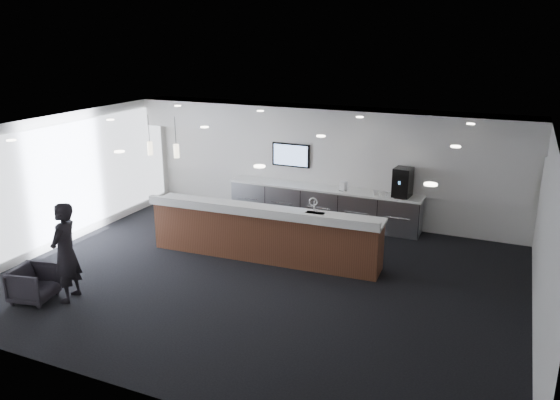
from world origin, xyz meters
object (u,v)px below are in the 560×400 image
at_px(coffee_machine, 403,182).
at_px(armchair, 34,284).
at_px(lounge_guest, 65,252).
at_px(service_counter, 264,233).

relative_size(coffee_machine, armchair, 0.98).
distance_m(coffee_machine, lounge_guest, 7.65).
xyz_separation_m(coffee_machine, lounge_guest, (-4.85, -5.91, -0.37)).
height_order(service_counter, coffee_machine, coffee_machine).
relative_size(service_counter, lounge_guest, 2.79).
distance_m(armchair, lounge_guest, 0.87).
distance_m(service_counter, coffee_machine, 3.69).
height_order(armchair, lounge_guest, lounge_guest).
bearing_deg(service_counter, lounge_guest, -130.28).
height_order(coffee_machine, armchair, coffee_machine).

